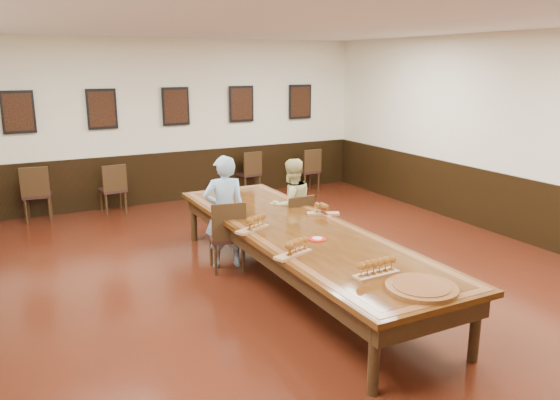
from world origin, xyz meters
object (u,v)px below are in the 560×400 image
conference_table (299,239)px  spare_chair_d (308,169)px  person_woman (291,206)px  spare_chair_a (37,193)px  person_man (225,212)px  spare_chair_c (248,172)px  chair_woman (295,223)px  spare_chair_b (112,188)px  chair_man (226,235)px  carved_platter (422,288)px

conference_table → spare_chair_d: bearing=58.6°
person_woman → conference_table: (-0.55, -1.21, -0.08)m
spare_chair_a → conference_table: spare_chair_a is taller
person_man → spare_chair_d: bearing=-122.2°
person_man → conference_table: (0.56, -1.05, -0.16)m
person_woman → spare_chair_a: bearing=-49.7°
spare_chair_a → spare_chair_c: size_ratio=1.07×
chair_woman → spare_chair_b: bearing=-63.3°
chair_man → spare_chair_d: chair_man is taller
person_woman → spare_chair_d: bearing=-125.8°
conference_table → spare_chair_b: bearing=106.6°
chair_woman → spare_chair_c: spare_chair_c is taller
chair_man → spare_chair_d: bearing=-121.6°
conference_table → carved_platter: bearing=-88.6°
carved_platter → spare_chair_c: bearing=78.4°
chair_woman → person_woman: bearing=-90.0°
spare_chair_c → carved_platter: bearing=72.1°
conference_table → spare_chair_c: bearing=72.9°
chair_man → person_woman: 1.18m
spare_chair_c → person_woman: (-0.93, -3.64, 0.23)m
chair_man → carved_platter: size_ratio=1.50×
chair_woman → spare_chair_a: spare_chair_a is taller
spare_chair_a → spare_chair_b: bearing=-176.1°
spare_chair_d → chair_woman: bearing=54.9°
spare_chair_a → spare_chair_d: size_ratio=1.08×
spare_chair_c → conference_table: size_ratio=0.19×
spare_chair_b → conference_table: size_ratio=0.19×
spare_chair_d → conference_table: (-2.78, -4.55, 0.15)m
chair_man → conference_table: (0.58, -0.94, 0.13)m
spare_chair_c → person_man: (-2.05, -3.80, 0.31)m
chair_man → person_woman: size_ratio=0.70×
spare_chair_b → person_man: person_man is taller
spare_chair_a → person_man: 4.23m
chair_man → person_man: (0.02, 0.10, 0.29)m
chair_woman → conference_table: (-0.56, -1.11, 0.17)m
spare_chair_c → spare_chair_d: 1.32m
spare_chair_a → conference_table: bearing=127.5°
person_man → spare_chair_b: bearing=-65.8°
spare_chair_d → person_woman: bearing=54.1°
spare_chair_d → chair_man: bearing=44.8°
chair_man → conference_table: size_ratio=0.19×
spare_chair_a → carved_platter: size_ratio=1.54×
spare_chair_d → conference_table: 5.33m
person_man → person_woman: (1.11, 0.16, -0.08)m
conference_table → person_woman: bearing=65.3°
person_man → conference_table: 1.20m
spare_chair_a → spare_chair_b: size_ratio=1.07×
spare_chair_d → carved_platter: (-2.73, -6.69, 0.31)m
person_woman → carved_platter: (-0.50, -3.35, 0.08)m
spare_chair_c → person_woman: 3.76m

